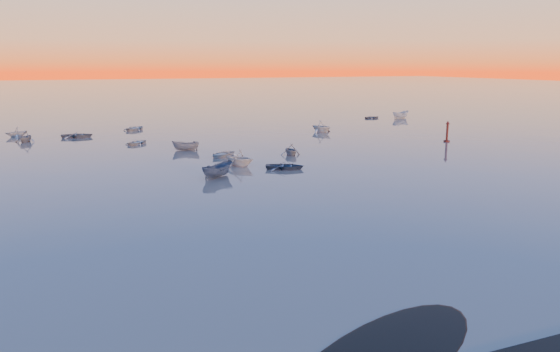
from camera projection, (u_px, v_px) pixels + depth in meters
ground at (131, 119)px, 115.03m from camera, size 600.00×600.00×0.00m
mud_lobes at (455, 331)px, 23.83m from camera, size 140.00×6.00×0.07m
moored_fleet at (181, 151)px, 72.59m from camera, size 124.00×58.00×1.20m
boat_near_center at (217, 177)px, 56.09m from camera, size 3.77×4.56×1.47m
boat_near_right at (291, 155)px, 69.57m from camera, size 3.26×1.50×1.13m
channel_marker at (447, 133)px, 81.18m from camera, size 0.91×0.91×3.24m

